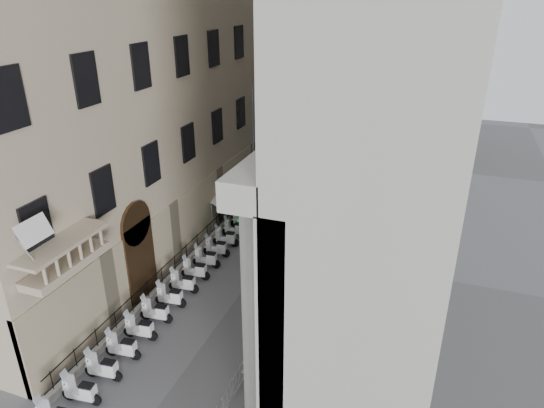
% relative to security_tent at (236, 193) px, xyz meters
% --- Properties ---
extents(iron_fence, '(0.30, 28.00, 1.40)m').
position_rel_security_tent_xyz_m(iron_fence, '(-0.70, -3.68, -2.49)').
color(iron_fence, black).
rests_on(iron_fence, ground).
extents(blue_awning, '(1.60, 3.00, 3.00)m').
position_rel_security_tent_xyz_m(blue_awning, '(7.75, 4.32, -2.49)').
color(blue_awning, navy).
rests_on(blue_awning, ground).
extents(flag, '(1.00, 1.40, 8.20)m').
position_rel_security_tent_xyz_m(flag, '(-0.40, -16.68, -2.49)').
color(flag, '#9E0C11').
rests_on(flag, ground).
extents(scooter_1, '(1.45, 0.71, 1.50)m').
position_rel_security_tent_xyz_m(scooter_1, '(0.59, -17.03, -2.49)').
color(scooter_1, white).
rests_on(scooter_1, ground).
extents(scooter_2, '(1.45, 0.71, 1.50)m').
position_rel_security_tent_xyz_m(scooter_2, '(0.59, -15.64, -2.49)').
color(scooter_2, white).
rests_on(scooter_2, ground).
extents(scooter_3, '(1.45, 0.71, 1.50)m').
position_rel_security_tent_xyz_m(scooter_3, '(0.59, -14.24, -2.49)').
color(scooter_3, white).
rests_on(scooter_3, ground).
extents(scooter_4, '(1.45, 0.71, 1.50)m').
position_rel_security_tent_xyz_m(scooter_4, '(0.59, -12.85, -2.49)').
color(scooter_4, white).
rests_on(scooter_4, ground).
extents(scooter_5, '(1.45, 0.71, 1.50)m').
position_rel_security_tent_xyz_m(scooter_5, '(0.59, -11.45, -2.49)').
color(scooter_5, white).
rests_on(scooter_5, ground).
extents(scooter_6, '(1.45, 0.71, 1.50)m').
position_rel_security_tent_xyz_m(scooter_6, '(0.59, -10.06, -2.49)').
color(scooter_6, white).
rests_on(scooter_6, ground).
extents(scooter_7, '(1.45, 0.71, 1.50)m').
position_rel_security_tent_xyz_m(scooter_7, '(0.59, -8.66, -2.49)').
color(scooter_7, white).
rests_on(scooter_7, ground).
extents(scooter_8, '(1.45, 0.71, 1.50)m').
position_rel_security_tent_xyz_m(scooter_8, '(0.59, -7.27, -2.49)').
color(scooter_8, white).
rests_on(scooter_8, ground).
extents(scooter_9, '(1.45, 0.71, 1.50)m').
position_rel_security_tent_xyz_m(scooter_9, '(0.59, -5.87, -2.49)').
color(scooter_9, white).
rests_on(scooter_9, ground).
extents(scooter_10, '(1.45, 0.71, 1.50)m').
position_rel_security_tent_xyz_m(scooter_10, '(0.59, -4.47, -2.49)').
color(scooter_10, white).
rests_on(scooter_10, ground).
extents(scooter_11, '(1.45, 0.71, 1.50)m').
position_rel_security_tent_xyz_m(scooter_11, '(0.59, -3.08, -2.49)').
color(scooter_11, white).
rests_on(scooter_11, ground).
extents(scooter_12, '(1.45, 0.71, 1.50)m').
position_rel_security_tent_xyz_m(scooter_12, '(0.59, -1.68, -2.49)').
color(scooter_12, white).
rests_on(scooter_12, ground).
extents(scooter_13, '(1.45, 0.71, 1.50)m').
position_rel_security_tent_xyz_m(scooter_13, '(0.59, -0.29, -2.49)').
color(scooter_13, white).
rests_on(scooter_13, ground).
extents(barrier_1, '(0.60, 2.40, 1.10)m').
position_rel_security_tent_xyz_m(barrier_1, '(6.31, -14.51, -2.49)').
color(barrier_1, '#A4A7AC').
rests_on(barrier_1, ground).
extents(barrier_2, '(0.60, 2.40, 1.10)m').
position_rel_security_tent_xyz_m(barrier_2, '(6.31, -12.01, -2.49)').
color(barrier_2, '#A4A7AC').
rests_on(barrier_2, ground).
extents(barrier_3, '(0.60, 2.40, 1.10)m').
position_rel_security_tent_xyz_m(barrier_3, '(6.31, -9.51, -2.49)').
color(barrier_3, '#A4A7AC').
rests_on(barrier_3, ground).
extents(barrier_4, '(0.60, 2.40, 1.10)m').
position_rel_security_tent_xyz_m(barrier_4, '(6.31, -7.01, -2.49)').
color(barrier_4, '#A4A7AC').
rests_on(barrier_4, ground).
extents(barrier_5, '(0.60, 2.40, 1.10)m').
position_rel_security_tent_xyz_m(barrier_5, '(6.31, -4.51, -2.49)').
color(barrier_5, '#A4A7AC').
rests_on(barrier_5, ground).
extents(barrier_6, '(0.60, 2.40, 1.10)m').
position_rel_security_tent_xyz_m(barrier_6, '(6.31, -2.01, -2.49)').
color(barrier_6, '#A4A7AC').
rests_on(barrier_6, ground).
extents(barrier_7, '(0.60, 2.40, 1.10)m').
position_rel_security_tent_xyz_m(barrier_7, '(6.31, 0.49, -2.49)').
color(barrier_7, '#A4A7AC').
rests_on(barrier_7, ground).
extents(security_tent, '(3.67, 3.67, 2.98)m').
position_rel_security_tent_xyz_m(security_tent, '(0.00, 0.00, 0.00)').
color(security_tent, white).
rests_on(security_tent, ground).
extents(street_lamp, '(2.71, 1.25, 8.83)m').
position_rel_security_tent_xyz_m(street_lamp, '(-0.25, 4.69, 2.81)').
color(street_lamp, gray).
rests_on(street_lamp, ground).
extents(info_kiosk, '(0.47, 1.00, 2.05)m').
position_rel_security_tent_xyz_m(info_kiosk, '(-0.04, 0.16, -1.46)').
color(info_kiosk, black).
rests_on(info_kiosk, ground).
extents(pedestrian_a, '(0.74, 0.55, 1.83)m').
position_rel_security_tent_xyz_m(pedestrian_a, '(3.77, 0.26, -1.58)').
color(pedestrian_a, '#0D1734').
rests_on(pedestrian_a, ground).
extents(pedestrian_b, '(1.11, 1.03, 1.82)m').
position_rel_security_tent_xyz_m(pedestrian_b, '(4.07, 9.24, -1.58)').
color(pedestrian_b, black).
rests_on(pedestrian_b, ground).
extents(pedestrian_c, '(1.09, 0.84, 1.98)m').
position_rel_security_tent_xyz_m(pedestrian_c, '(2.68, 5.85, -1.50)').
color(pedestrian_c, black).
rests_on(pedestrian_c, ground).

